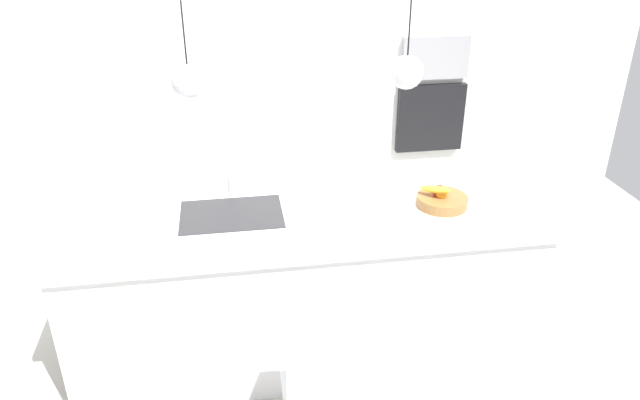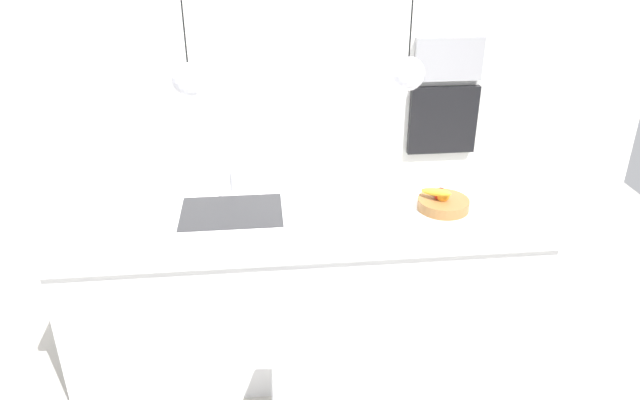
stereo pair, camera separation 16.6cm
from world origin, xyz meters
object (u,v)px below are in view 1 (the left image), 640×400
(fruit_bowl, at_px, (441,199))
(chair_near, at_px, (327,384))
(microwave, at_px, (435,57))
(oven, at_px, (430,118))

(fruit_bowl, relative_size, chair_near, 0.33)
(microwave, height_order, chair_near, microwave)
(oven, xyz_separation_m, chair_near, (-1.28, -2.48, -0.38))
(fruit_bowl, bearing_deg, oven, 73.49)
(oven, relative_size, chair_near, 0.65)
(fruit_bowl, xyz_separation_m, chair_near, (-0.79, -0.82, -0.49))
(microwave, xyz_separation_m, chair_near, (-1.28, -2.48, -0.88))
(microwave, bearing_deg, oven, 0.00)
(oven, bearing_deg, fruit_bowl, -106.51)
(fruit_bowl, xyz_separation_m, microwave, (0.49, 1.66, 0.39))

